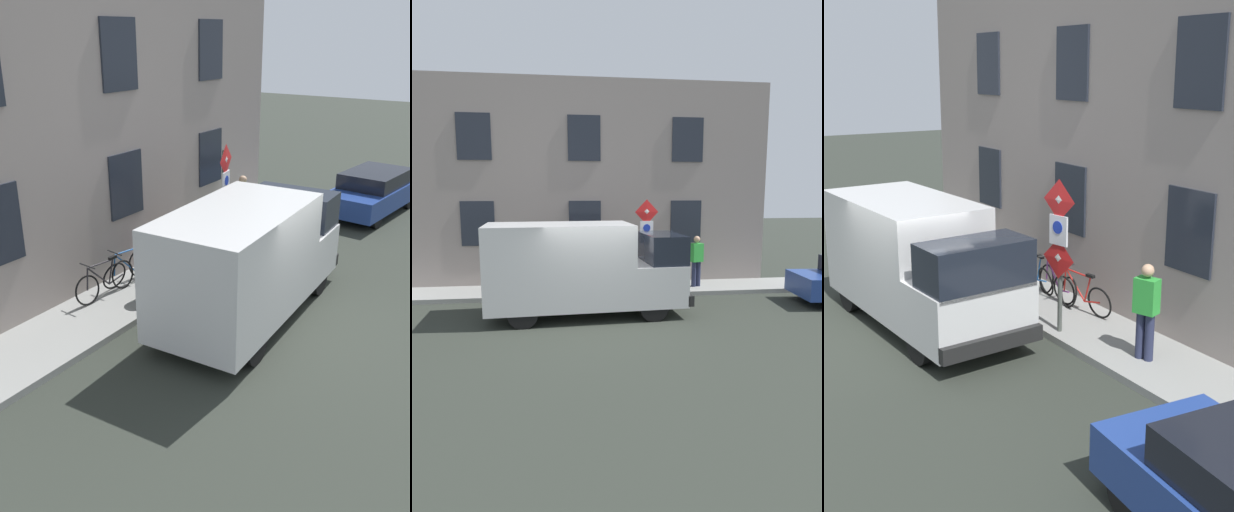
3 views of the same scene
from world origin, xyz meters
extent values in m
plane|color=#2C312A|center=(0.00, 0.00, 0.00)|extent=(80.00, 80.00, 0.00)
cube|color=gray|center=(3.37, 0.00, 0.07)|extent=(1.80, 15.07, 0.14)
cube|color=gray|center=(4.61, 0.00, 3.55)|extent=(0.70, 13.07, 7.10)
cube|color=#232833|center=(4.24, -3.59, 2.27)|extent=(0.06, 1.10, 1.50)
cube|color=#232833|center=(4.24, 0.00, 2.27)|extent=(0.06, 1.10, 1.50)
cube|color=#232833|center=(4.24, -3.59, 5.11)|extent=(0.06, 1.10, 1.50)
cube|color=#232833|center=(4.24, 0.00, 5.11)|extent=(0.06, 1.10, 1.50)
cylinder|color=#474C47|center=(2.72, -1.84, 1.54)|extent=(0.09, 0.09, 2.80)
pyramid|color=silver|center=(2.64, -1.86, 2.69)|extent=(0.13, 0.50, 0.50)
pyramid|color=red|center=(2.65, -1.86, 2.69)|extent=(0.13, 0.55, 0.56)
cube|color=white|center=(2.66, -1.85, 2.14)|extent=(0.12, 0.44, 0.56)
cylinder|color=#1933B2|center=(2.63, -1.85, 2.20)|extent=(0.06, 0.24, 0.24)
pyramid|color=silver|center=(2.64, -1.86, 1.59)|extent=(0.13, 0.50, 0.50)
pyramid|color=red|center=(2.65, -1.86, 1.59)|extent=(0.13, 0.55, 0.56)
cube|color=silver|center=(0.73, 0.89, 1.41)|extent=(2.19, 3.90, 2.18)
cube|color=silver|center=(0.87, -1.71, 0.87)|extent=(2.07, 1.50, 1.10)
cube|color=black|center=(0.88, -1.92, 1.77)|extent=(1.97, 1.08, 0.84)
cube|color=black|center=(0.91, -2.46, 0.50)|extent=(2.01, 0.26, 0.28)
cylinder|color=black|center=(1.73, -1.43, 0.38)|extent=(0.26, 0.77, 0.76)
cylinder|color=black|center=(-0.02, -1.52, 0.38)|extent=(0.26, 0.77, 0.76)
cylinder|color=black|center=(1.56, 1.90, 0.38)|extent=(0.26, 0.77, 0.76)
cylinder|color=black|center=(-0.20, 1.80, 0.38)|extent=(0.26, 0.77, 0.76)
cube|color=navy|center=(0.92, -8.13, 0.58)|extent=(2.14, 4.15, 0.64)
cube|color=black|center=(0.90, -8.33, 1.08)|extent=(1.84, 2.55, 0.60)
cylinder|color=black|center=(0.28, -6.74, 0.30)|extent=(0.24, 0.61, 0.60)
cylinder|color=black|center=(1.82, -6.89, 0.30)|extent=(0.24, 0.61, 0.60)
cylinder|color=black|center=(0.02, -9.37, 0.30)|extent=(0.24, 0.61, 0.60)
cylinder|color=black|center=(1.56, -9.52, 0.30)|extent=(0.24, 0.61, 0.60)
torus|color=black|center=(3.65, -0.67, 0.47)|extent=(0.19, 0.67, 0.66)
torus|color=black|center=(3.78, -1.71, 0.47)|extent=(0.19, 0.67, 0.66)
cylinder|color=red|center=(3.69, -1.00, 0.68)|extent=(0.11, 0.60, 0.60)
cylinder|color=red|center=(3.70, -1.08, 0.95)|extent=(0.13, 0.73, 0.07)
cylinder|color=red|center=(3.74, -1.36, 0.66)|extent=(0.06, 0.19, 0.55)
cylinder|color=red|center=(3.75, -1.50, 0.43)|extent=(0.09, 0.43, 0.12)
cylinder|color=red|center=(3.65, -0.69, 0.72)|extent=(0.05, 0.09, 0.50)
cube|color=black|center=(3.75, -1.44, 0.97)|extent=(0.11, 0.21, 0.06)
cylinder|color=#262626|center=(3.65, -0.72, 1.02)|extent=(0.46, 0.09, 0.03)
torus|color=black|center=(3.78, 0.21, 0.47)|extent=(0.23, 0.67, 0.66)
torus|color=black|center=(3.65, -0.83, 0.47)|extent=(0.23, 0.67, 0.66)
cylinder|color=#8B3B91|center=(3.74, -0.13, 0.68)|extent=(0.11, 0.60, 0.60)
cylinder|color=#8B3B91|center=(3.73, -0.20, 0.95)|extent=(0.12, 0.73, 0.07)
cylinder|color=#8B3B91|center=(3.69, -0.49, 0.66)|extent=(0.06, 0.19, 0.55)
cylinder|color=#8B3B91|center=(3.68, -0.62, 0.43)|extent=(0.09, 0.43, 0.12)
cylinder|color=#8B3B91|center=(3.78, 0.18, 0.72)|extent=(0.05, 0.09, 0.50)
cube|color=black|center=(3.68, -0.56, 0.97)|extent=(0.10, 0.21, 0.06)
cylinder|color=#262626|center=(3.77, 0.16, 1.02)|extent=(0.46, 0.09, 0.03)
torus|color=black|center=(3.78, 1.09, 0.47)|extent=(0.25, 0.68, 0.65)
torus|color=black|center=(3.65, 0.04, 0.47)|extent=(0.25, 0.68, 0.65)
cylinder|color=#225CA9|center=(3.74, 0.75, 0.68)|extent=(0.11, 0.60, 0.60)
cylinder|color=#225CA9|center=(3.73, 0.68, 0.95)|extent=(0.12, 0.73, 0.07)
cylinder|color=#225CA9|center=(3.69, 0.39, 0.66)|extent=(0.06, 0.19, 0.55)
cylinder|color=#225CA9|center=(3.68, 0.25, 0.43)|extent=(0.09, 0.43, 0.12)
cylinder|color=#225CA9|center=(3.77, 1.06, 0.72)|extent=(0.05, 0.09, 0.50)
cube|color=black|center=(3.68, 0.32, 0.97)|extent=(0.10, 0.21, 0.06)
cylinder|color=#262626|center=(3.77, 1.04, 1.02)|extent=(0.46, 0.09, 0.03)
torus|color=black|center=(3.75, 1.96, 0.47)|extent=(0.16, 0.67, 0.66)
torus|color=black|center=(3.68, 0.92, 0.47)|extent=(0.16, 0.67, 0.66)
cylinder|color=black|center=(3.73, 1.63, 0.68)|extent=(0.07, 0.60, 0.60)
cylinder|color=black|center=(3.72, 1.55, 0.95)|extent=(0.08, 0.73, 0.07)
cylinder|color=black|center=(3.70, 1.27, 0.66)|extent=(0.05, 0.19, 0.55)
cylinder|color=black|center=(3.69, 1.13, 0.43)|extent=(0.06, 0.43, 0.12)
cylinder|color=black|center=(3.75, 1.94, 0.72)|extent=(0.04, 0.09, 0.50)
cube|color=black|center=(3.70, 1.19, 0.97)|extent=(0.09, 0.20, 0.06)
cylinder|color=#262626|center=(3.74, 1.91, 1.02)|extent=(0.46, 0.06, 0.03)
cylinder|color=#262B47|center=(3.19, -3.61, 0.56)|extent=(0.16, 0.16, 0.85)
cylinder|color=#262B47|center=(3.25, -3.78, 0.56)|extent=(0.16, 0.16, 0.85)
cube|color=green|center=(3.22, -3.69, 1.30)|extent=(0.37, 0.46, 0.62)
sphere|color=tan|center=(3.22, -3.69, 1.75)|extent=(0.22, 0.22, 0.22)
cylinder|color=#2D5133|center=(2.82, 0.88, 0.59)|extent=(0.44, 0.44, 0.90)
camera|label=1|loc=(-4.21, 9.46, 5.61)|focal=38.93mm
camera|label=2|loc=(-10.58, 0.83, 3.35)|focal=30.02mm
camera|label=3|loc=(-4.32, -11.91, 5.07)|focal=47.86mm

